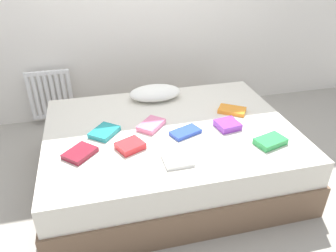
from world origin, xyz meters
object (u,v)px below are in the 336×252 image
(bed, at_px, (169,153))
(textbook_green, at_px, (270,141))
(textbook_blue, at_px, (185,132))
(textbook_red, at_px, (130,146))
(textbook_purple, at_px, (228,125))
(textbook_teal, at_px, (104,132))
(textbook_white, at_px, (178,160))
(textbook_pink, at_px, (151,125))
(textbook_maroon, at_px, (80,153))
(textbook_orange, at_px, (232,110))
(pillow, at_px, (155,93))
(radiator, at_px, (51,95))

(bed, xyz_separation_m, textbook_green, (0.66, -0.42, 0.28))
(textbook_blue, bearing_deg, textbook_red, 170.98)
(textbook_red, height_order, textbook_purple, textbook_purple)
(textbook_teal, bearing_deg, textbook_white, -96.64)
(textbook_green, bearing_deg, textbook_teal, 143.54)
(textbook_green, relative_size, textbook_white, 1.14)
(textbook_white, distance_m, textbook_red, 0.37)
(textbook_blue, distance_m, textbook_pink, 0.29)
(textbook_teal, height_order, textbook_red, textbook_red)
(textbook_maroon, relative_size, textbook_pink, 0.94)
(textbook_pink, xyz_separation_m, textbook_green, (0.81, -0.45, 0.00))
(textbook_white, xyz_separation_m, textbook_orange, (0.65, 0.58, 0.00))
(bed, bearing_deg, textbook_blue, -54.01)
(pillow, xyz_separation_m, textbook_green, (0.67, -0.95, -0.04))
(textbook_white, bearing_deg, textbook_maroon, 159.06)
(textbook_teal, xyz_separation_m, textbook_red, (0.17, -0.24, 0.00))
(textbook_teal, height_order, textbook_purple, textbook_purple)
(pillow, bearing_deg, textbook_teal, -134.74)
(textbook_teal, distance_m, textbook_red, 0.30)
(textbook_blue, bearing_deg, bed, 104.46)
(textbook_white, distance_m, textbook_purple, 0.61)
(textbook_red, bearing_deg, textbook_green, -35.42)
(textbook_maroon, bearing_deg, textbook_blue, -38.98)
(bed, distance_m, textbook_pink, 0.31)
(textbook_maroon, bearing_deg, textbook_green, -53.71)
(bed, xyz_separation_m, textbook_maroon, (-0.70, -0.23, 0.27))
(textbook_blue, relative_size, textbook_teal, 1.08)
(pillow, bearing_deg, textbook_pink, -105.31)
(pillow, xyz_separation_m, textbook_teal, (-0.51, -0.51, -0.04))
(pillow, height_order, textbook_maroon, pillow)
(textbook_maroon, distance_m, textbook_green, 1.38)
(radiator, bearing_deg, bed, -49.79)
(textbook_teal, xyz_separation_m, textbook_purple, (0.96, -0.14, 0.01))
(textbook_maroon, xyz_separation_m, textbook_white, (0.65, -0.23, -0.00))
(radiator, bearing_deg, textbook_teal, -67.19)
(textbook_red, bearing_deg, textbook_maroon, 154.58)
(textbook_maroon, distance_m, textbook_pink, 0.62)
(textbook_blue, xyz_separation_m, textbook_orange, (0.50, 0.25, 0.00))
(textbook_teal, relative_size, textbook_pink, 0.95)
(textbook_white, relative_size, textbook_orange, 0.85)
(textbook_pink, bearing_deg, bed, -60.32)
(textbook_teal, relative_size, textbook_purple, 1.24)
(textbook_red, distance_m, textbook_orange, 1.00)
(pillow, height_order, textbook_teal, pillow)
(radiator, relative_size, textbook_maroon, 2.55)
(radiator, xyz_separation_m, textbook_teal, (0.50, -1.18, 0.17))
(radiator, bearing_deg, textbook_maroon, -77.72)
(textbook_teal, distance_m, textbook_green, 1.26)
(textbook_blue, distance_m, textbook_teal, 0.63)
(textbook_blue, relative_size, textbook_purple, 1.34)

